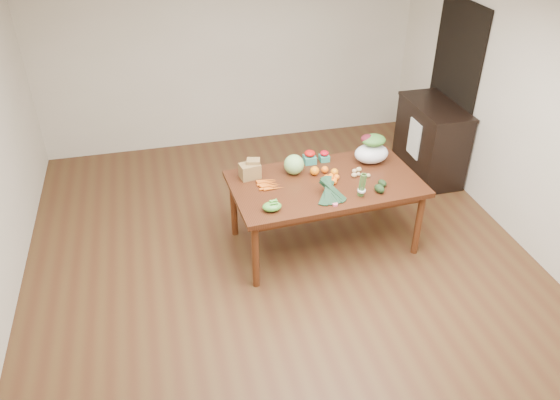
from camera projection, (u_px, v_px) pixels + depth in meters
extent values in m
plane|color=#4F341B|center=(286.00, 273.00, 5.34)|extent=(6.00, 6.00, 0.00)
cube|color=silver|center=(228.00, 46.00, 7.05)|extent=(5.00, 0.02, 2.70)
cube|color=silver|center=(544.00, 121.00, 5.12)|extent=(0.02, 6.00, 2.70)
cube|color=#441E0F|center=(324.00, 213.00, 5.55)|extent=(1.90, 1.13, 0.75)
cube|color=black|center=(452.00, 90.00, 6.58)|extent=(0.02, 1.00, 2.10)
cube|color=black|center=(431.00, 140.00, 6.72)|extent=(0.52, 1.02, 0.94)
cube|color=white|center=(414.00, 139.00, 6.58)|extent=(0.02, 0.28, 0.45)
sphere|color=#9BD47A|center=(294.00, 165.00, 5.43)|extent=(0.20, 0.20, 0.20)
sphere|color=orange|center=(315.00, 171.00, 5.44)|extent=(0.09, 0.09, 0.09)
sphere|color=#FF590F|center=(325.00, 170.00, 5.48)|extent=(0.07, 0.07, 0.07)
sphere|color=#ED9F0E|center=(334.00, 172.00, 5.44)|extent=(0.07, 0.07, 0.07)
ellipsoid|color=#4D9733|center=(272.00, 207.00, 4.91)|extent=(0.18, 0.13, 0.08)
ellipsoid|color=#DAAE7E|center=(354.00, 175.00, 5.41)|extent=(0.06, 0.05, 0.05)
ellipsoid|color=tan|center=(358.00, 174.00, 5.44)|extent=(0.05, 0.04, 0.04)
ellipsoid|color=#CDC176|center=(359.00, 169.00, 5.50)|extent=(0.06, 0.05, 0.05)
ellipsoid|color=#D9B27D|center=(354.00, 171.00, 5.49)|extent=(0.05, 0.04, 0.04)
ellipsoid|color=tan|center=(368.00, 176.00, 5.41)|extent=(0.05, 0.04, 0.04)
ellipsoid|color=black|center=(379.00, 189.00, 5.16)|extent=(0.11, 0.14, 0.08)
ellipsoid|color=black|center=(382.00, 183.00, 5.26)|extent=(0.09, 0.11, 0.07)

